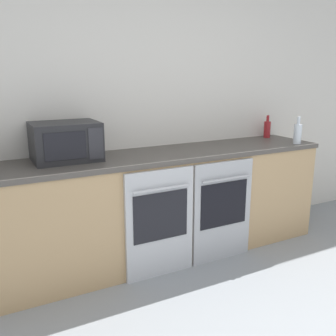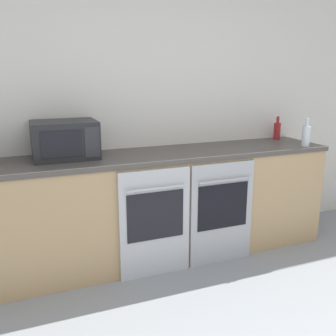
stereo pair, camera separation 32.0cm
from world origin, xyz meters
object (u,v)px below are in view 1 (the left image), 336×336
at_px(bottle_clear, 298,133).
at_px(microwave, 66,141).
at_px(oven_left, 160,223).
at_px(bottle_red, 267,129).
at_px(oven_right, 223,211).

bearing_deg(bottle_clear, microwave, 171.88).
xyz_separation_m(oven_left, bottle_red, (1.49, 0.50, 0.58)).
relative_size(microwave, bottle_red, 2.13).
bearing_deg(oven_left, microwave, 146.47).
bearing_deg(oven_left, bottle_clear, 3.67).
relative_size(oven_left, microwave, 1.78).
height_order(oven_right, microwave, microwave).
distance_m(microwave, bottle_clear, 2.12).
bearing_deg(bottle_red, bottle_clear, -88.88).
height_order(oven_right, bottle_red, bottle_red).
bearing_deg(bottle_red, oven_left, -161.43).
distance_m(oven_right, bottle_red, 1.18).
bearing_deg(bottle_red, oven_right, -150.86).
height_order(oven_left, bottle_red, bottle_red).
xyz_separation_m(oven_right, bottle_clear, (0.91, 0.10, 0.59)).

